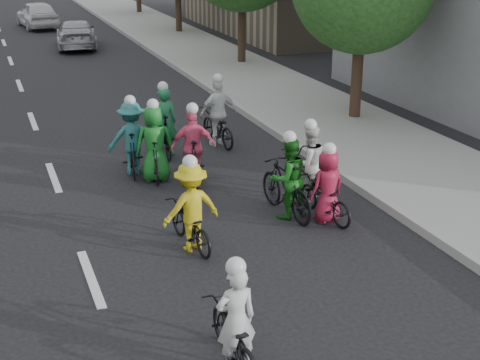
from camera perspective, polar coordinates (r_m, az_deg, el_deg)
ground at (r=11.26m, az=-12.61°, el=-8.19°), size 120.00×120.00×0.00m
sidewalk_right at (r=22.49m, az=3.51°, el=7.25°), size 4.00×80.00×0.15m
curb_right at (r=21.76m, az=-1.19°, el=6.86°), size 0.18×80.00×0.18m
cyclist_0 at (r=8.77m, az=-0.52°, el=-12.76°), size 0.57×1.60×1.61m
cyclist_1 at (r=13.01m, az=4.04°, el=-0.33°), size 0.84×1.92×1.77m
cyclist_2 at (r=11.72m, az=-4.23°, el=-2.93°), size 1.11×1.63×1.76m
cyclist_3 at (r=14.75m, az=-4.06°, el=2.27°), size 1.04×1.79×1.84m
cyclist_4 at (r=12.97m, az=7.33°, el=-1.13°), size 0.79×1.67×1.59m
cyclist_5 at (r=16.65m, az=-6.52°, el=4.30°), size 0.66×1.83×1.87m
cyclist_6 at (r=13.91m, az=5.78°, el=0.81°), size 0.81×1.91×1.75m
cyclist_7 at (r=15.46m, az=-9.19°, el=3.11°), size 1.20×1.78×1.86m
cyclist_8 at (r=17.35m, az=-1.91°, el=5.09°), size 1.06×1.81×1.89m
cyclist_9 at (r=15.00m, az=-7.31°, el=2.56°), size 0.92×1.65×1.88m
follow_car_lead at (r=32.74m, az=-13.81°, el=12.00°), size 2.27×4.52×1.26m
follow_car_trail at (r=39.86m, az=-16.91°, el=13.38°), size 2.22×4.50×1.47m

